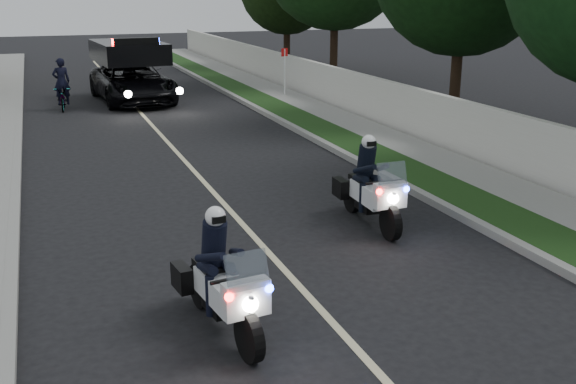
{
  "coord_description": "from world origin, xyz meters",
  "views": [
    {
      "loc": [
        -3.44,
        -8.78,
        4.35
      ],
      "look_at": [
        0.41,
        1.61,
        1.0
      ],
      "focal_mm": 42.26,
      "sensor_mm": 36.0,
      "label": 1
    }
  ],
  "objects": [
    {
      "name": "cyclist",
      "position": [
        -2.57,
        17.44,
        0.0
      ],
      "size": [
        0.66,
        0.48,
        1.7
      ],
      "primitive_type": "imported",
      "rotation": [
        0.0,
        0.0,
        3.27
      ],
      "color": "black",
      "rests_on": "ground"
    },
    {
      "name": "tree_right_c",
      "position": [
        9.75,
        10.64,
        0.0
      ],
      "size": [
        6.77,
        6.77,
        9.98
      ],
      "primitive_type": null,
      "rotation": [
        0.0,
        0.0,
        -0.14
      ],
      "color": "black",
      "rests_on": "ground"
    },
    {
      "name": "curb_right",
      "position": [
        4.1,
        10.0,
        0.07
      ],
      "size": [
        0.2,
        60.0,
        0.15
      ],
      "primitive_type": "cube",
      "color": "gray",
      "rests_on": "ground"
    },
    {
      "name": "bicycle",
      "position": [
        -2.57,
        17.44,
        0.0
      ],
      "size": [
        0.69,
        1.67,
        0.86
      ],
      "primitive_type": "imported",
      "rotation": [
        0.0,
        0.0,
        -0.08
      ],
      "color": "black",
      "rests_on": "ground"
    },
    {
      "name": "tree_right_d",
      "position": [
        9.7,
        20.52,
        0.0
      ],
      "size": [
        7.04,
        7.04,
        11.26
      ],
      "primitive_type": null,
      "rotation": [
        0.0,
        0.0,
        0.04
      ],
      "color": "#183F15",
      "rests_on": "ground"
    },
    {
      "name": "curb_left",
      "position": [
        -4.1,
        10.0,
        0.07
      ],
      "size": [
        0.2,
        60.0,
        0.15
      ],
      "primitive_type": "cube",
      "color": "gray",
      "rests_on": "ground"
    },
    {
      "name": "lane_marking",
      "position": [
        0.0,
        10.0,
        0.0
      ],
      "size": [
        0.12,
        50.0,
        0.01
      ],
      "primitive_type": "cube",
      "color": "#BFB78C",
      "rests_on": "ground"
    },
    {
      "name": "police_moto_left",
      "position": [
        -1.45,
        -0.94,
        0.0
      ],
      "size": [
        0.95,
        2.07,
        1.7
      ],
      "primitive_type": null,
      "rotation": [
        0.0,
        0.0,
        0.13
      ],
      "color": "silver",
      "rests_on": "ground"
    },
    {
      "name": "police_moto_right",
      "position": [
        2.28,
        2.15,
        0.0
      ],
      "size": [
        0.77,
        2.05,
        1.73
      ],
      "primitive_type": null,
      "rotation": [
        0.0,
        0.0,
        -0.03
      ],
      "color": "white",
      "rests_on": "ground"
    },
    {
      "name": "sidewalk_right",
      "position": [
        6.1,
        10.0,
        0.08
      ],
      "size": [
        1.4,
        60.0,
        0.16
      ],
      "primitive_type": "cube",
      "color": "gray",
      "rests_on": "ground"
    },
    {
      "name": "grass_verge",
      "position": [
        4.8,
        10.0,
        0.08
      ],
      "size": [
        1.2,
        60.0,
        0.16
      ],
      "primitive_type": "cube",
      "color": "#193814",
      "rests_on": "ground"
    },
    {
      "name": "sign_post",
      "position": [
        6.0,
        17.08,
        0.0
      ],
      "size": [
        0.42,
        0.42,
        2.09
      ],
      "primitive_type": null,
      "rotation": [
        0.0,
        0.0,
        0.33
      ],
      "color": "#A10B19",
      "rests_on": "ground"
    },
    {
      "name": "property_wall",
      "position": [
        7.1,
        10.0,
        0.75
      ],
      "size": [
        0.22,
        60.0,
        1.5
      ],
      "primitive_type": "cube",
      "color": "beige",
      "rests_on": "ground"
    },
    {
      "name": "police_suv",
      "position": [
        0.12,
        18.43,
        0.0
      ],
      "size": [
        3.02,
        5.8,
        2.73
      ],
      "primitive_type": "imported",
      "rotation": [
        0.0,
        0.0,
        0.07
      ],
      "color": "black",
      "rests_on": "ground"
    },
    {
      "name": "tree_right_e",
      "position": [
        9.78,
        27.06,
        0.0
      ],
      "size": [
        5.95,
        5.95,
        8.58
      ],
      "primitive_type": null,
      "rotation": [
        0.0,
        0.0,
        0.17
      ],
      "color": "black",
      "rests_on": "ground"
    },
    {
      "name": "ground",
      "position": [
        0.0,
        0.0,
        0.0
      ],
      "size": [
        120.0,
        120.0,
        0.0
      ],
      "primitive_type": "plane",
      "color": "black",
      "rests_on": "ground"
    }
  ]
}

